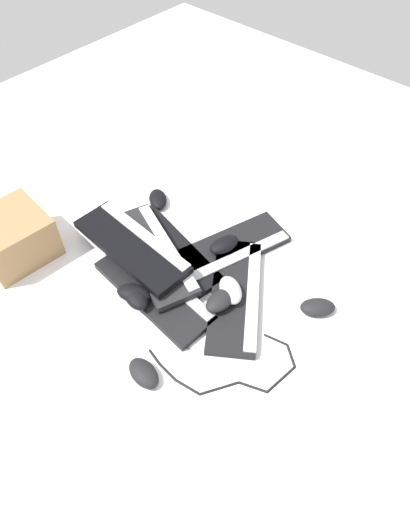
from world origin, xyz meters
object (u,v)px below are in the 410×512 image
object	(u,v)px
keyboard_3	(236,294)
keyboard_4	(153,253)
keyboard_1	(168,251)
keyboard_5	(132,246)
mouse_0	(136,296)
mouse_2	(221,300)
cardboard_box	(13,237)
mouse_5	(158,199)
keyboard_2	(154,291)
mouse_7	(134,293)
mouse_4	(318,307)
mouse_1	(144,373)
mouse_3	(224,244)
keyboard_0	(228,250)
mouse_6	(230,290)

from	to	relation	value
keyboard_3	keyboard_4	size ratio (longest dim) A/B	0.96
keyboard_1	keyboard_5	bearing A→B (deg)	145.58
mouse_0	mouse_2	distance (m)	0.26
keyboard_3	keyboard_5	world-z (taller)	keyboard_5
mouse_2	cardboard_box	world-z (taller)	cardboard_box
mouse_0	mouse_5	world-z (taller)	mouse_0
mouse_2	cardboard_box	bearing A→B (deg)	-62.81
keyboard_2	mouse_5	size ratio (longest dim) A/B	4.08
keyboard_1	mouse_0	world-z (taller)	mouse_0
mouse_5	keyboard_3	bearing A→B (deg)	21.08
mouse_5	mouse_7	distance (m)	0.46
mouse_2	mouse_4	xyz separation A→B (m)	(0.20, -0.23, -0.03)
mouse_1	mouse_3	bearing A→B (deg)	111.99
mouse_3	keyboard_4	bearing A→B (deg)	152.19
keyboard_2	mouse_1	bearing A→B (deg)	-139.69
keyboard_0	mouse_2	world-z (taller)	mouse_2
keyboard_0	keyboard_4	xyz separation A→B (m)	(-0.20, 0.16, 0.03)
keyboard_0	mouse_3	size ratio (longest dim) A/B	4.23
cardboard_box	keyboard_3	bearing A→B (deg)	-62.21
keyboard_0	keyboard_3	size ratio (longest dim) A/B	1.04
mouse_1	mouse_5	bearing A→B (deg)	140.02
mouse_1	mouse_2	distance (m)	0.32
mouse_0	mouse_1	world-z (taller)	mouse_0
keyboard_4	mouse_6	world-z (taller)	mouse_6
keyboard_2	mouse_6	world-z (taller)	mouse_6
keyboard_1	cardboard_box	distance (m)	0.52
keyboard_5	mouse_6	bearing A→B (deg)	-74.95
mouse_1	keyboard_3	bearing A→B (deg)	94.79
mouse_3	mouse_5	size ratio (longest dim) A/B	1.00
keyboard_2	keyboard_3	size ratio (longest dim) A/B	1.01
keyboard_0	mouse_6	world-z (taller)	mouse_6
mouse_5	keyboard_4	bearing A→B (deg)	-10.24
mouse_7	mouse_4	bearing A→B (deg)	-166.83
keyboard_2	mouse_6	distance (m)	0.25
keyboard_3	mouse_3	xyz separation A→B (m)	(0.11, 0.15, 0.04)
keyboard_2	keyboard_0	bearing A→B (deg)	-12.03
keyboard_5	mouse_3	bearing A→B (deg)	-42.96
mouse_6	mouse_5	bearing A→B (deg)	-165.08
mouse_7	mouse_0	bearing A→B (deg)	138.03
keyboard_4	mouse_4	bearing A→B (deg)	-68.97
mouse_5	mouse_6	world-z (taller)	mouse_6
keyboard_3	mouse_5	xyz separation A→B (m)	(0.14, 0.50, 0.01)
keyboard_2	cardboard_box	size ratio (longest dim) A/B	1.94
keyboard_1	mouse_3	world-z (taller)	mouse_3
mouse_0	mouse_3	size ratio (longest dim) A/B	1.00
mouse_0	cardboard_box	size ratio (longest dim) A/B	0.47
keyboard_0	mouse_2	xyz separation A→B (m)	(-0.20, -0.14, 0.04)
keyboard_1	keyboard_3	size ratio (longest dim) A/B	1.03
keyboard_0	keyboard_1	size ratio (longest dim) A/B	1.01
mouse_0	mouse_7	size ratio (longest dim) A/B	1.00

